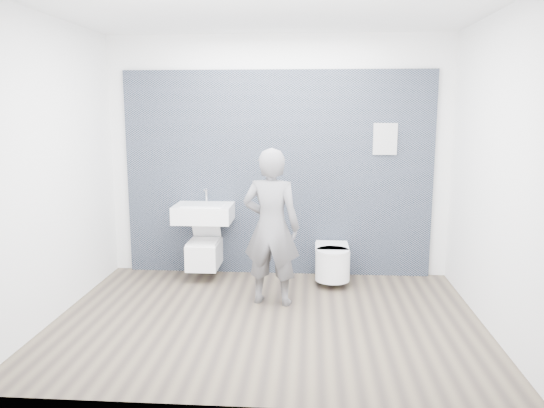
# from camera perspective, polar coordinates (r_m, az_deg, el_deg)

# --- Properties ---
(ground) EXTENTS (4.00, 4.00, 0.00)m
(ground) POSITION_cam_1_polar(r_m,az_deg,el_deg) (5.12, -0.51, -12.29)
(ground) COLOR brown
(ground) RESTS_ON ground
(room_shell) EXTENTS (4.00, 4.00, 4.00)m
(room_shell) POSITION_cam_1_polar(r_m,az_deg,el_deg) (4.74, -0.54, 7.54)
(room_shell) COLOR white
(room_shell) RESTS_ON ground
(tile_wall) EXTENTS (3.60, 0.06, 2.40)m
(tile_wall) POSITION_cam_1_polar(r_m,az_deg,el_deg) (6.50, 0.57, -7.34)
(tile_wall) COLOR black
(tile_wall) RESTS_ON ground
(washbasin) EXTENTS (0.66, 0.49, 0.49)m
(washbasin) POSITION_cam_1_polar(r_m,az_deg,el_deg) (6.15, -7.37, -0.93)
(washbasin) COLOR white
(washbasin) RESTS_ON ground
(toilet_square) EXTENTS (0.35, 0.51, 0.65)m
(toilet_square) POSITION_cam_1_polar(r_m,az_deg,el_deg) (6.25, -7.28, -5.16)
(toilet_square) COLOR white
(toilet_square) RESTS_ON ground
(toilet_rounded) EXTENTS (0.38, 0.65, 0.35)m
(toilet_rounded) POSITION_cam_1_polar(r_m,az_deg,el_deg) (6.08, 6.49, -6.18)
(toilet_rounded) COLOR white
(toilet_rounded) RESTS_ON ground
(info_placard) EXTENTS (0.27, 0.03, 0.36)m
(info_placard) POSITION_cam_1_polar(r_m,az_deg,el_deg) (6.50, 11.54, -7.56)
(info_placard) COLOR white
(info_placard) RESTS_ON ground
(visitor) EXTENTS (0.63, 0.46, 1.59)m
(visitor) POSITION_cam_1_polar(r_m,az_deg,el_deg) (5.30, -0.08, -2.50)
(visitor) COLOR slate
(visitor) RESTS_ON ground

